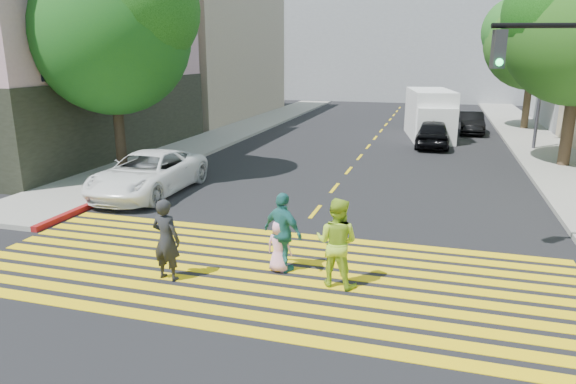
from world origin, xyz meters
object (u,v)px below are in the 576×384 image
at_px(pedestrian_man, 166,240).
at_px(dark_car_parked, 471,123).
at_px(pedestrian_extra, 283,233).
at_px(white_van, 430,116).
at_px(pedestrian_woman, 337,242).
at_px(dark_car_near, 433,133).
at_px(white_sedan, 148,173).
at_px(silver_car, 434,110).
at_px(pedestrian_child, 279,246).
at_px(tree_right_far, 536,35).
at_px(tree_left, 113,26).

bearing_deg(pedestrian_man, dark_car_parked, -98.99).
distance_m(pedestrian_extra, white_van, 20.51).
relative_size(pedestrian_woman, dark_car_near, 0.45).
xyz_separation_m(white_sedan, dark_car_parked, (11.37, 18.01, -0.07)).
height_order(pedestrian_extra, white_sedan, pedestrian_extra).
xyz_separation_m(dark_car_near, dark_car_parked, (2.14, 5.62, -0.07)).
xyz_separation_m(pedestrian_man, silver_car, (4.96, 31.21, -0.28)).
relative_size(pedestrian_woman, silver_car, 0.44).
height_order(pedestrian_man, dark_car_near, pedestrian_man).
distance_m(pedestrian_man, white_van, 21.99).
relative_size(pedestrian_man, pedestrian_extra, 1.00).
height_order(pedestrian_child, pedestrian_extra, pedestrian_extra).
bearing_deg(pedestrian_extra, silver_car, -69.31).
xyz_separation_m(pedestrian_man, dark_car_parked, (7.25, 24.09, -0.24)).
xyz_separation_m(pedestrian_man, pedestrian_woman, (3.51, 0.72, 0.05)).
height_order(tree_right_far, white_van, tree_right_far).
relative_size(tree_right_far, silver_car, 2.02).
distance_m(tree_right_far, pedestrian_extra, 27.08).
bearing_deg(tree_right_far, dark_car_parked, -146.32).
distance_m(tree_left, white_van, 18.01).
bearing_deg(dark_car_near, white_van, -85.57).
bearing_deg(pedestrian_woman, dark_car_parked, -89.23).
height_order(tree_left, tree_right_far, tree_right_far).
relative_size(pedestrian_child, dark_car_parked, 0.30).
bearing_deg(dark_car_near, pedestrian_man, 74.24).
distance_m(dark_car_near, dark_car_parked, 6.02).
relative_size(dark_car_near, dark_car_parked, 1.07).
bearing_deg(pedestrian_child, white_van, -89.31).
xyz_separation_m(pedestrian_woman, dark_car_parked, (3.75, 23.37, -0.29)).
distance_m(tree_right_far, white_van, 8.85).
bearing_deg(pedestrian_child, tree_right_far, -100.35).
distance_m(pedestrian_child, dark_car_near, 17.65).
xyz_separation_m(pedestrian_extra, white_van, (2.63, 20.34, 0.39)).
xyz_separation_m(dark_car_near, silver_car, (-0.15, 12.75, -0.11)).
height_order(pedestrian_child, dark_car_near, dark_car_near).
xyz_separation_m(tree_right_far, pedestrian_woman, (-7.17, -25.65, -4.84)).
distance_m(pedestrian_woman, white_van, 20.77).
bearing_deg(dark_car_parked, pedestrian_woman, -100.41).
distance_m(tree_left, white_sedan, 5.79).
bearing_deg(dark_car_near, pedestrian_woman, 84.54).
xyz_separation_m(tree_right_far, silver_car, (-5.72, 4.84, -5.17)).
xyz_separation_m(pedestrian_man, white_sedan, (-4.12, 6.08, -0.17)).
xyz_separation_m(tree_left, pedestrian_woman, (9.88, -7.35, -4.73)).
relative_size(tree_right_far, pedestrian_child, 7.29).
bearing_deg(pedestrian_woman, dark_car_near, -85.29).
height_order(tree_left, dark_car_parked, tree_left).
bearing_deg(silver_car, white_van, 79.51).
height_order(dark_car_near, dark_car_parked, dark_car_near).
xyz_separation_m(pedestrian_child, white_sedan, (-6.28, 5.01, 0.13)).
bearing_deg(dark_car_parked, tree_left, -131.68).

